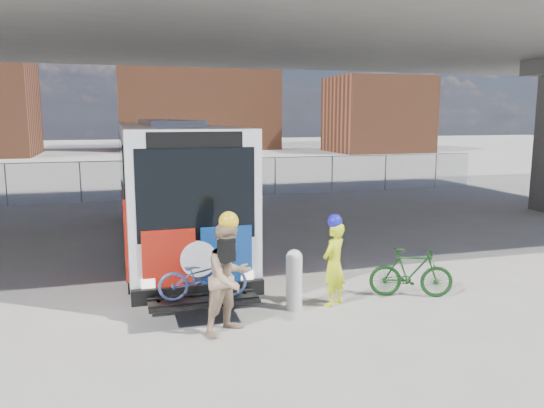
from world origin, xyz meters
name	(u,v)px	position (x,y,z in m)	size (l,w,h in m)	color
ground	(260,266)	(0.00, 0.00, 0.00)	(160.00, 160.00, 0.00)	#9E9991
bus	(167,174)	(-2.00, 3.17, 2.11)	(2.67, 12.90, 3.69)	silver
overpass	(226,26)	(0.00, 4.00, 6.54)	(40.00, 16.00, 7.95)	#605E59
chainlink_fence	(193,168)	(0.00, 12.00, 1.42)	(30.00, 0.06, 30.00)	gray
brick_buildings	(158,102)	(1.23, 48.23, 5.42)	(54.00, 22.00, 12.00)	brown
smokestack	(254,47)	(14.00, 55.00, 12.50)	(2.20, 2.20, 25.00)	brown
bollard	(294,277)	(-0.16, -3.17, 0.65)	(0.32, 0.32, 1.22)	silver
cyclist_hivis	(334,262)	(0.69, -3.17, 0.91)	(0.75, 0.70, 1.88)	#E7FD1A
cyclist_tan	(229,276)	(-1.61, -3.93, 1.03)	(1.22, 1.15, 2.18)	tan
bike_parked	(411,273)	(2.45, -3.17, 0.52)	(0.49, 1.74, 1.05)	#123813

